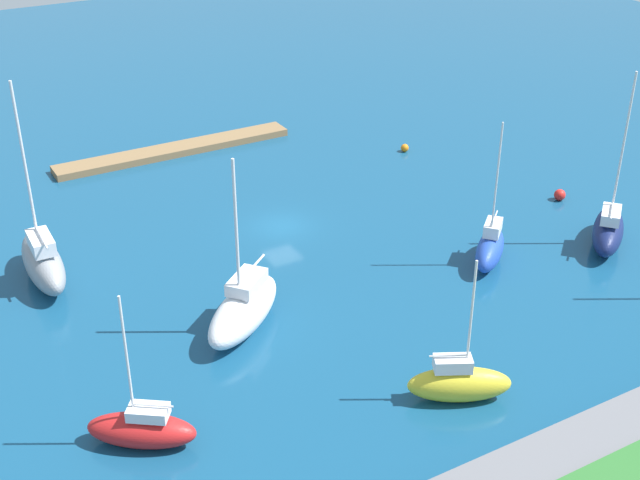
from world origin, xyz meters
The scene contains 11 objects.
water centered at (0.00, 0.00, 0.00)m, with size 160.00×160.00×0.00m, color navy.
pier_dock centered at (1.68, -17.17, 0.30)m, with size 21.24×2.41×0.60m, color olive.
breakwater centered at (0.00, 29.03, 0.55)m, with size 56.78×3.27×1.09m, color slate.
sailboat_gray_off_beacon centered at (17.07, -0.67, 1.52)m, with size 2.47×7.80×13.49m.
sailboat_yellow_inner_mooring centered at (1.16, 22.45, 1.11)m, with size 5.67×4.04×8.48m.
sailboat_navy_far_north centered at (-18.50, 14.06, 1.30)m, with size 6.49×5.93×12.56m.
sailboat_red_east_end centered at (16.80, 17.50, 0.97)m, with size 5.57×4.74×8.61m.
sailboat_blue_center_basin centered at (-9.74, 11.85, 1.19)m, with size 5.20×4.82×10.25m.
sailboat_white_mid_basin centered at (8.09, 10.73, 1.38)m, with size 7.60×6.92×11.17m.
mooring_buoy_orange centered at (-16.14, -7.37, 0.35)m, with size 0.70×0.70×0.70m, color orange.
mooring_buoy_red centered at (-20.96, 6.86, 0.45)m, with size 0.90×0.90×0.90m, color red.
Camera 1 is at (25.38, 50.07, 28.97)m, focal length 48.02 mm.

